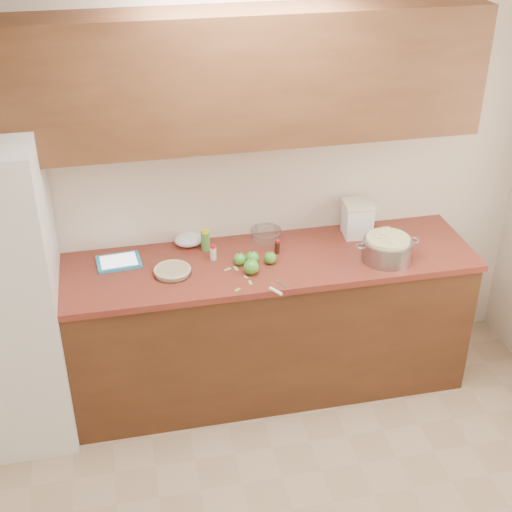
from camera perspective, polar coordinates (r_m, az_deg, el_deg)
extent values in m
plane|color=white|center=(2.17, 7.93, 18.64)|extent=(3.60, 3.60, 0.00)
plane|color=beige|center=(4.24, -1.27, 6.23)|extent=(3.60, 0.00, 3.60)
cube|color=#502A16|center=(4.39, -0.33, -5.79)|extent=(2.60, 0.65, 0.88)
cube|color=maroon|center=(4.14, -0.35, -0.64)|extent=(2.64, 0.68, 0.04)
cube|color=brown|center=(3.86, -0.88, 14.06)|extent=(2.60, 0.34, 0.70)
cylinder|color=silver|center=(4.03, -6.70, -1.23)|extent=(0.22, 0.22, 0.03)
cylinder|color=#D2B285|center=(4.03, -6.71, -1.21)|extent=(0.20, 0.20, 0.03)
torus|color=#D2B285|center=(4.02, -6.71, -1.08)|extent=(0.21, 0.21, 0.02)
cylinder|color=gray|center=(4.19, 10.44, 0.48)|extent=(0.29, 0.29, 0.12)
torus|color=gray|center=(4.11, 8.44, 0.81)|extent=(0.07, 0.07, 0.01)
torus|color=gray|center=(4.22, 12.50, 1.24)|extent=(0.07, 0.07, 0.01)
cylinder|color=beige|center=(4.18, 10.46, 0.68)|extent=(0.25, 0.25, 0.13)
cube|color=white|center=(4.41, 8.11, 2.87)|extent=(0.18, 0.18, 0.20)
cube|color=beige|center=(4.36, 8.21, 4.14)|extent=(0.19, 0.19, 0.02)
cube|color=#2791BB|center=(4.18, -10.93, -0.46)|extent=(0.26, 0.21, 0.02)
cube|color=white|center=(4.18, -10.94, -0.35)|extent=(0.22, 0.17, 0.00)
cube|color=gray|center=(3.92, 2.04, -2.22)|extent=(0.07, 0.09, 0.00)
cylinder|color=white|center=(3.84, 1.60, -2.83)|extent=(0.06, 0.08, 0.02)
cylinder|color=#4C8C38|center=(4.22, -4.07, 1.18)|extent=(0.05, 0.05, 0.12)
cylinder|color=yellow|center=(4.19, -4.10, 2.01)|extent=(0.04, 0.04, 0.02)
cylinder|color=beige|center=(4.13, -3.45, 0.20)|extent=(0.04, 0.04, 0.08)
cylinder|color=red|center=(4.11, -3.47, 0.77)|extent=(0.03, 0.03, 0.02)
cylinder|color=black|center=(4.19, 1.70, 0.67)|extent=(0.03, 0.03, 0.07)
cylinder|color=red|center=(4.17, 1.71, 1.19)|extent=(0.03, 0.03, 0.01)
cylinder|color=silver|center=(4.34, 0.80, 1.71)|extent=(0.18, 0.18, 0.07)
torus|color=silver|center=(4.32, 0.80, 2.08)|extent=(0.19, 0.19, 0.01)
ellipsoid|color=white|center=(4.29, -5.38, 1.30)|extent=(0.18, 0.15, 0.07)
sphere|color=#429429|center=(4.08, -1.31, -0.24)|extent=(0.07, 0.07, 0.07)
cylinder|color=#3F2D19|center=(4.06, -1.32, 0.28)|extent=(0.01, 0.01, 0.01)
sphere|color=#429429|center=(4.08, -0.29, -0.15)|extent=(0.08, 0.08, 0.08)
cylinder|color=#3F2D19|center=(4.06, -0.29, 0.40)|extent=(0.01, 0.01, 0.01)
sphere|color=#429429|center=(3.99, -0.38, -0.87)|extent=(0.09, 0.09, 0.09)
cylinder|color=#3F2D19|center=(3.96, -0.38, -0.25)|extent=(0.01, 0.01, 0.01)
sphere|color=#429429|center=(4.09, 1.15, -0.16)|extent=(0.07, 0.07, 0.07)
cylinder|color=#3F2D19|center=(4.07, 1.15, 0.36)|extent=(0.01, 0.01, 0.01)
cube|color=#8EBC5B|center=(3.93, -0.47, -2.14)|extent=(0.02, 0.04, 0.00)
cube|color=#8EBC5B|center=(3.98, -0.83, -1.69)|extent=(0.02, 0.03, 0.00)
cube|color=#8EBC5B|center=(3.87, -1.49, -2.70)|extent=(0.04, 0.03, 0.00)
cube|color=#8EBC5B|center=(4.06, -1.62, -1.01)|extent=(0.02, 0.05, 0.00)
cube|color=#8EBC5B|center=(4.05, -2.28, -1.07)|extent=(0.04, 0.03, 0.00)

